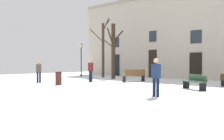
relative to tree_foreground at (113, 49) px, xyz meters
The scene contains 11 objects.
ground_plane 7.66m from the tree_foreground, 59.18° to the right, with size 37.69×37.69×0.00m, color white.
building_facade 5.94m from the tree_foreground, 50.19° to the left, with size 23.55×0.60×8.47m.
tree_foreground is the anchor object (origin of this frame).
tree_center 2.56m from the tree_foreground, 157.18° to the left, with size 1.90×2.33×6.04m.
streetlamp 5.70m from the tree_foreground, behind, with size 0.30×0.30×3.60m.
litter_bin 7.95m from the tree_foreground, 76.24° to the right, with size 0.44×0.44×0.90m.
bench_far_corner 4.60m from the tree_foreground, 22.77° to the right, with size 1.09×1.93×0.97m.
bench_facing_shops 10.86m from the tree_foreground, 21.27° to the right, with size 1.71×1.25×0.86m.
person_strolling 12.89m from the tree_foreground, 38.42° to the right, with size 0.41×0.28×1.73m.
person_crossing_plaza 7.60m from the tree_foreground, 96.05° to the right, with size 0.37×0.44×1.66m.
person_by_shop_door 4.71m from the tree_foreground, 70.77° to the right, with size 0.38×0.23×1.77m.
Camera 1 is at (12.95, -11.70, 1.56)m, focal length 42.16 mm.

